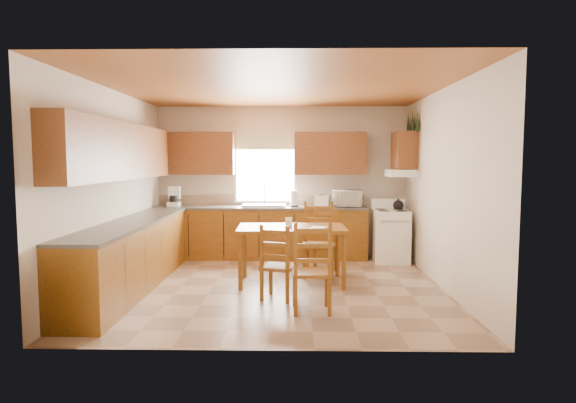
{
  "coord_description": "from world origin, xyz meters",
  "views": [
    {
      "loc": [
        0.28,
        -6.51,
        1.74
      ],
      "look_at": [
        0.15,
        0.3,
        1.15
      ],
      "focal_mm": 30.0,
      "sensor_mm": 36.0,
      "label": 1
    }
  ],
  "objects_px": {
    "dining_table": "(292,255)",
    "chair_near_right": "(312,267)",
    "chair_near_left": "(279,262)",
    "microwave": "(347,198)",
    "stove": "(391,237)",
    "chair_far_right": "(322,241)",
    "chair_far_left": "(318,240)"
  },
  "relations": [
    {
      "from": "chair_near_left",
      "to": "chair_near_right",
      "type": "bearing_deg",
      "value": 146.1
    },
    {
      "from": "microwave",
      "to": "chair_near_left",
      "type": "xyz_separation_m",
      "value": [
        -1.1,
        -2.54,
        -0.59
      ]
    },
    {
      "from": "dining_table",
      "to": "chair_near_left",
      "type": "bearing_deg",
      "value": -102.86
    },
    {
      "from": "dining_table",
      "to": "chair_near_right",
      "type": "xyz_separation_m",
      "value": [
        0.24,
        -1.27,
        0.12
      ]
    },
    {
      "from": "stove",
      "to": "chair_near_right",
      "type": "xyz_separation_m",
      "value": [
        -1.43,
        -2.74,
        0.09
      ]
    },
    {
      "from": "microwave",
      "to": "dining_table",
      "type": "bearing_deg",
      "value": -114.26
    },
    {
      "from": "microwave",
      "to": "chair_near_right",
      "type": "distance_m",
      "value": 3.17
    },
    {
      "from": "stove",
      "to": "dining_table",
      "type": "height_order",
      "value": "stove"
    },
    {
      "from": "chair_near_right",
      "to": "chair_far_right",
      "type": "bearing_deg",
      "value": -98.72
    },
    {
      "from": "stove",
      "to": "chair_near_left",
      "type": "height_order",
      "value": "chair_near_left"
    },
    {
      "from": "dining_table",
      "to": "chair_near_right",
      "type": "distance_m",
      "value": 1.3
    },
    {
      "from": "chair_near_right",
      "to": "chair_near_left",
      "type": "bearing_deg",
      "value": -53.82
    },
    {
      "from": "microwave",
      "to": "chair_near_left",
      "type": "height_order",
      "value": "microwave"
    },
    {
      "from": "microwave",
      "to": "chair_near_right",
      "type": "relative_size",
      "value": 0.46
    },
    {
      "from": "microwave",
      "to": "chair_far_left",
      "type": "distance_m",
      "value": 1.57
    },
    {
      "from": "chair_near_right",
      "to": "chair_far_right",
      "type": "relative_size",
      "value": 1.07
    },
    {
      "from": "chair_near_left",
      "to": "chair_far_right",
      "type": "relative_size",
      "value": 0.97
    },
    {
      "from": "microwave",
      "to": "dining_table",
      "type": "height_order",
      "value": "microwave"
    },
    {
      "from": "microwave",
      "to": "chair_near_right",
      "type": "bearing_deg",
      "value": -99.12
    },
    {
      "from": "stove",
      "to": "chair_far_right",
      "type": "distance_m",
      "value": 1.45
    },
    {
      "from": "chair_near_left",
      "to": "chair_near_right",
      "type": "relative_size",
      "value": 0.9
    },
    {
      "from": "dining_table",
      "to": "microwave",
      "type": "bearing_deg",
      "value": 60.0
    },
    {
      "from": "chair_near_left",
      "to": "chair_near_right",
      "type": "distance_m",
      "value": 0.64
    },
    {
      "from": "stove",
      "to": "chair_near_right",
      "type": "distance_m",
      "value": 3.09
    },
    {
      "from": "stove",
      "to": "chair_far_left",
      "type": "distance_m",
      "value": 1.67
    },
    {
      "from": "chair_far_right",
      "to": "chair_far_left",
      "type": "bearing_deg",
      "value": -81.11
    },
    {
      "from": "chair_far_left",
      "to": "chair_far_right",
      "type": "xyz_separation_m",
      "value": [
        0.07,
        0.27,
        -0.06
      ]
    },
    {
      "from": "microwave",
      "to": "chair_near_right",
      "type": "xyz_separation_m",
      "value": [
        -0.71,
        -3.04,
        -0.54
      ]
    },
    {
      "from": "dining_table",
      "to": "chair_far_right",
      "type": "distance_m",
      "value": 0.82
    },
    {
      "from": "chair_near_right",
      "to": "chair_far_left",
      "type": "xyz_separation_m",
      "value": [
        0.15,
        1.67,
        0.03
      ]
    },
    {
      "from": "stove",
      "to": "microwave",
      "type": "height_order",
      "value": "microwave"
    },
    {
      "from": "microwave",
      "to": "stove",
      "type": "bearing_deg",
      "value": -18.68
    }
  ]
}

